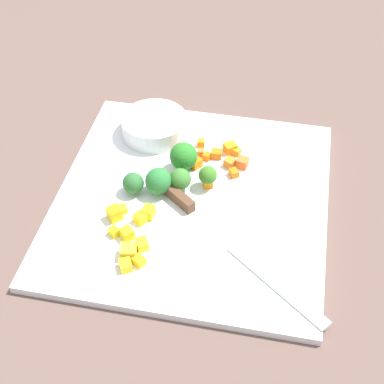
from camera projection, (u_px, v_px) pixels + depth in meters
ground_plane at (192, 202)px, 0.86m from camera, size 4.00×4.00×0.00m
cutting_board at (192, 200)px, 0.85m from camera, size 0.41×0.40×0.01m
prep_bowl at (154, 126)px, 0.94m from camera, size 0.11×0.11×0.03m
chef_knife at (213, 228)px, 0.80m from camera, size 0.20×0.25×0.02m
carrot_dice_0 at (201, 152)px, 0.91m from camera, size 0.01×0.01×0.01m
carrot_dice_1 at (183, 150)px, 0.91m from camera, size 0.02×0.02×0.01m
carrot_dice_2 at (242, 163)px, 0.89m from camera, size 0.02×0.02×0.01m
carrot_dice_3 at (230, 148)px, 0.92m from camera, size 0.02×0.03×0.01m
carrot_dice_4 at (207, 156)px, 0.90m from camera, size 0.01×0.01×0.01m
carrot_dice_5 at (234, 173)px, 0.88m from camera, size 0.02×0.02×0.01m
carrot_dice_6 at (195, 163)px, 0.89m from camera, size 0.02×0.02×0.01m
carrot_dice_7 at (208, 182)px, 0.86m from camera, size 0.02×0.02×0.01m
carrot_dice_8 at (237, 152)px, 0.91m from camera, size 0.01×0.02×0.01m
carrot_dice_9 at (201, 143)px, 0.93m from camera, size 0.01×0.01×0.01m
carrot_dice_10 at (216, 154)px, 0.91m from camera, size 0.02×0.02×0.01m
carrot_dice_11 at (230, 163)px, 0.89m from camera, size 0.02×0.02×0.01m
pepper_dice_0 at (126, 265)px, 0.75m from camera, size 0.02×0.02×0.01m
pepper_dice_1 at (142, 244)px, 0.78m from camera, size 0.02×0.02×0.01m
pepper_dice_2 at (127, 234)px, 0.79m from camera, size 0.02×0.02×0.02m
pepper_dice_3 at (149, 212)px, 0.82m from camera, size 0.02×0.02×0.02m
pepper_dice_4 at (129, 252)px, 0.76m from camera, size 0.02×0.02×0.02m
pepper_dice_5 at (123, 209)px, 0.82m from camera, size 0.02×0.02×0.01m
pepper_dice_6 at (114, 232)px, 0.79m from camera, size 0.02×0.02×0.01m
pepper_dice_7 at (139, 261)px, 0.76m from camera, size 0.02×0.02×0.01m
pepper_dice_8 at (141, 218)px, 0.81m from camera, size 0.02×0.02×0.01m
pepper_dice_9 at (114, 214)px, 0.81m from camera, size 0.03×0.03×0.02m
broccoli_floret_0 at (133, 183)px, 0.84m from camera, size 0.03×0.03×0.03m
broccoli_floret_1 at (208, 176)px, 0.85m from camera, size 0.03×0.03×0.04m
broccoli_floret_2 at (159, 180)px, 0.84m from camera, size 0.04×0.04×0.04m
broccoli_floret_3 at (184, 157)px, 0.87m from camera, size 0.04×0.04×0.05m
broccoli_floret_4 at (180, 179)px, 0.84m from camera, size 0.03×0.03×0.04m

